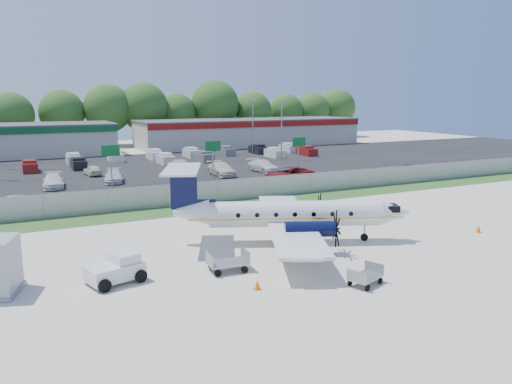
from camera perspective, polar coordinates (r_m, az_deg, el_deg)
name	(u,v)px	position (r m, az deg, el deg)	size (l,w,h in m)	color
ground	(295,240)	(34.38, 4.43, -5.47)	(170.00, 170.00, 0.00)	beige
grass_verge	(227,206)	(44.79, -3.38, -1.58)	(170.00, 4.00, 0.02)	#2D561E
access_road	(200,192)	(51.19, -6.42, -0.05)	(170.00, 8.00, 0.02)	black
parking_lot	(149,167)	(71.07, -12.17, 2.83)	(170.00, 32.00, 0.02)	black
perimeter_fence	(218,191)	(46.41, -4.35, 0.10)	(120.00, 0.06, 1.99)	gray
building_east	(250,132)	(100.24, -0.75, 6.86)	(44.40, 12.40, 5.24)	#BAB5A8
sign_left	(111,157)	(52.38, -16.25, 3.82)	(1.80, 0.26, 5.00)	gray
sign_mid	(213,152)	(55.31, -4.94, 4.56)	(1.80, 0.26, 5.00)	gray
sign_right	(299,148)	(60.14, 4.91, 5.07)	(1.80, 0.26, 5.00)	gray
light_pole_ne	(282,126)	(76.04, 2.94, 7.53)	(0.90, 0.35, 9.09)	gray
light_pole_se	(253,123)	(84.91, -0.36, 7.89)	(0.90, 0.35, 9.09)	gray
tree_line	(106,146)	(104.19, -16.76, 5.10)	(112.00, 6.00, 14.00)	#285118
aircraft	(290,214)	(33.33, 3.89, -2.49)	(16.41, 15.94, 5.08)	silver
pushback_tug	(117,269)	(27.55, -15.60, -8.44)	(3.18, 2.68, 1.52)	silver
baggage_cart_near	(365,276)	(26.87, 12.40, -9.40)	(2.16, 1.73, 0.98)	gray
baggage_cart_far	(228,262)	(28.20, -3.24, -8.00)	(2.31, 1.49, 1.16)	gray
cone_nose	(478,229)	(39.46, 24.08, -3.87)	(0.38, 0.38, 0.54)	#FF6308
cone_port_wing	(257,285)	(25.75, 0.15, -10.58)	(0.35, 0.35, 0.50)	#FF6308
cone_starboard_wing	(260,212)	(41.08, 0.49, -2.34)	(0.39, 0.39, 0.55)	#FF6308
road_car_west	(21,210)	(47.58, -25.28, -1.89)	(1.80, 4.43, 1.28)	silver
road_car_mid	(289,182)	(57.35, 3.76, 1.16)	(2.82, 6.11, 1.70)	maroon
road_car_east	(410,176)	(64.21, 17.22, 1.74)	(2.41, 5.22, 1.45)	black
parked_car_a	(54,188)	(57.74, -22.10, 0.45)	(2.07, 5.09, 1.48)	silver
parked_car_b	(114,182)	(59.19, -15.91, 1.07)	(1.99, 4.91, 1.42)	silver
parked_car_c	(178,178)	(60.74, -8.93, 1.60)	(1.88, 4.63, 1.34)	silver
parked_car_d	(221,175)	(62.03, -3.97, 1.90)	(2.26, 5.57, 1.62)	beige
parked_car_e	(263,172)	(64.95, 0.80, 2.33)	(2.16, 5.33, 1.55)	silver
parked_car_f	(93,175)	(65.19, -18.17, 1.81)	(1.54, 3.83, 1.31)	beige
parked_car_g	(178,170)	(67.45, -8.86, 2.52)	(2.01, 4.95, 1.44)	beige
far_parking_rows	(140,163)	(75.89, -13.10, 3.28)	(56.00, 10.00, 1.60)	gray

